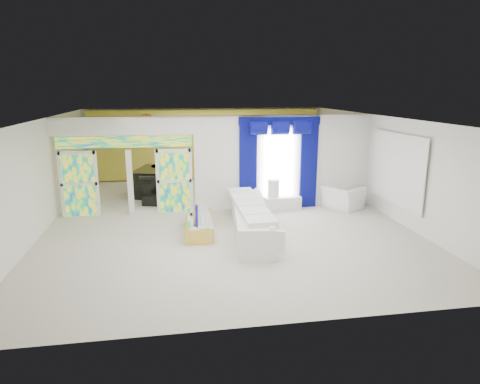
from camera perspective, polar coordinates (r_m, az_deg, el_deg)
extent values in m
plane|color=#B7AF9E|center=(12.76, -2.21, -3.58)|extent=(12.00, 12.00, 0.00)
cube|color=white|center=(13.78, 6.13, 4.07)|extent=(5.70, 0.18, 3.00)
cube|color=white|center=(13.20, -15.39, 8.60)|extent=(4.30, 0.18, 0.55)
cube|color=#994C3F|center=(13.67, -20.88, 1.02)|extent=(0.95, 0.04, 2.00)
cube|color=#994C3F|center=(13.39, -8.85, 1.51)|extent=(0.95, 0.04, 2.00)
cube|color=#994C3F|center=(13.25, -15.26, 6.55)|extent=(4.00, 0.05, 0.35)
cube|color=white|center=(13.63, 5.22, 3.77)|extent=(1.00, 0.02, 2.30)
cube|color=#040B4B|center=(13.40, 1.10, 3.43)|extent=(0.55, 0.10, 2.80)
cube|color=#040B4B|center=(13.89, 9.25, 3.63)|extent=(0.55, 0.10, 2.80)
cube|color=#040B4B|center=(13.43, 5.38, 9.51)|extent=(2.60, 0.12, 0.25)
cube|color=white|center=(13.02, 20.47, 2.92)|extent=(0.04, 2.70, 1.90)
cube|color=gold|center=(18.20, -4.60, 6.46)|extent=(9.70, 0.12, 2.90)
cube|color=white|center=(11.34, 1.40, -3.83)|extent=(1.28, 4.02, 0.75)
cube|color=gold|center=(11.52, -5.52, -4.48)|extent=(0.84, 1.96, 0.42)
cube|color=white|center=(13.78, 5.72, -1.46)|extent=(1.22, 0.46, 0.40)
cylinder|color=silver|center=(13.59, 4.55, 0.48)|extent=(0.36, 0.36, 0.58)
imported|color=white|center=(14.15, 13.67, -0.68)|extent=(1.43, 1.48, 0.74)
cube|color=black|center=(15.89, -11.02, 1.43)|extent=(1.87, 2.19, 0.95)
cube|color=black|center=(14.41, -11.11, -1.14)|extent=(1.02, 0.60, 0.32)
cube|color=#AF7A57|center=(15.93, -20.81, 0.42)|extent=(0.54, 0.49, 0.75)
sphere|color=gold|center=(15.55, -12.46, 9.20)|extent=(0.60, 0.60, 0.60)
cylinder|color=white|center=(11.17, -5.20, -3.57)|extent=(0.10, 0.10, 0.13)
cylinder|color=navy|center=(11.99, -5.87, -2.29)|extent=(0.08, 0.08, 0.16)
cylinder|color=white|center=(11.73, -5.92, -2.77)|extent=(0.11, 0.11, 0.12)
cylinder|color=#1D1592|center=(11.45, -5.88, -2.74)|extent=(0.08, 0.08, 0.29)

